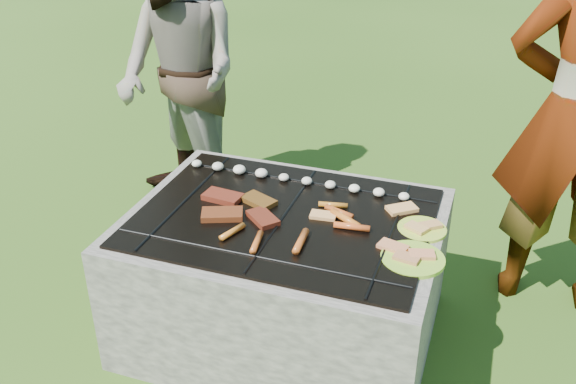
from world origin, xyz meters
name	(u,v)px	position (x,y,z in m)	size (l,w,h in m)	color
lawn	(284,329)	(0.00, 0.00, 0.00)	(60.00, 60.00, 0.00)	#274912
fire_pit	(284,280)	(0.00, 0.00, 0.28)	(1.30, 1.00, 0.62)	#A69F94
mushrooms	(288,178)	(-0.09, 0.30, 0.63)	(1.05, 0.06, 0.04)	#EEEACA
pork_slabs	(238,207)	(-0.20, -0.01, 0.62)	(0.40, 0.31, 0.02)	maroon
sausages	(313,226)	(0.14, -0.06, 0.63)	(0.55, 0.47, 0.03)	orange
bread_on_grate	(377,221)	(0.38, 0.07, 0.62)	(0.44, 0.41, 0.02)	#EEB379
plate_far	(422,229)	(0.56, 0.09, 0.61)	(0.26, 0.26, 0.03)	yellow
plate_near	(413,259)	(0.56, -0.13, 0.61)	(0.30, 0.30, 0.03)	#A6D633
bystander	(179,76)	(-0.94, 0.89, 0.84)	(0.81, 0.63, 1.67)	#A59489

